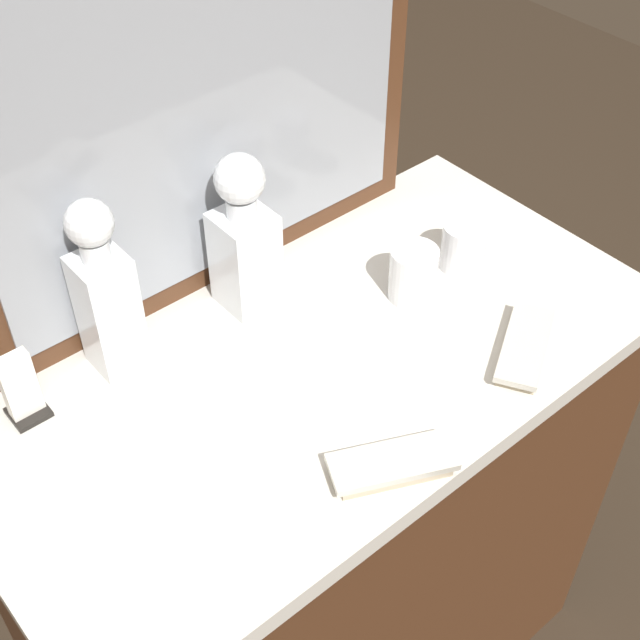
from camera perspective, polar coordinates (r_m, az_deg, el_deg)
dresser at (r=1.65m, az=0.00°, el=-14.10°), size 1.03×0.54×0.94m
dresser_mirror at (r=1.25m, az=-7.63°, el=13.37°), size 0.76×0.03×0.60m
crystal_decanter_center at (r=1.30m, az=-4.99°, el=4.66°), size 0.08×0.08×0.26m
crystal_decanter_rear at (r=1.23m, az=-13.57°, el=1.06°), size 0.07×0.07×0.28m
crystal_tumbler_left at (r=1.43m, az=9.20°, el=4.61°), size 0.07×0.07×0.08m
crystal_tumbler_front at (r=1.36m, az=6.01°, el=2.85°), size 0.07×0.07×0.09m
silver_brush_front at (r=1.31m, az=13.04°, el=-1.78°), size 0.17×0.14×0.02m
silver_brush_rear at (r=1.14m, az=4.65°, el=-9.29°), size 0.17×0.13×0.02m
napkin_holder at (r=1.24m, az=-18.69°, el=-4.37°), size 0.05×0.05×0.11m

